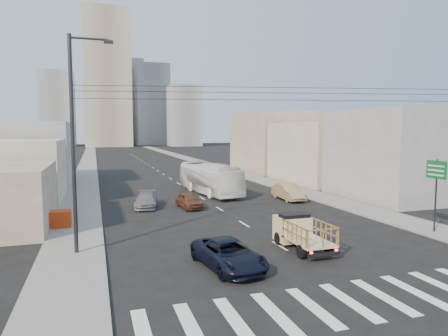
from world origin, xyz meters
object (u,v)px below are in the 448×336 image
city_bus (209,178)px  sedan_grey (146,200)px  sedan_brown (189,200)px  green_sign (436,178)px  flatbed_pickup (301,230)px  crate_stack (58,219)px  navy_pickup (228,254)px  sedan_tan (288,192)px  streetlamp_left (75,139)px

city_bus → sedan_grey: size_ratio=2.60×
sedan_brown → green_sign: (13.65, -13.79, 3.07)m
flatbed_pickup → crate_stack: bearing=145.1°
navy_pickup → sedan_tan: sedan_tan is taller
green_sign → streetlamp_left: streetlamp_left is taller
navy_pickup → city_bus: size_ratio=0.43×
navy_pickup → sedan_brown: bearing=75.6°
sedan_brown → streetlamp_left: (-8.90, -11.29, 5.76)m
navy_pickup → sedan_tan: bearing=46.3°
streetlamp_left → navy_pickup: bearing=-33.0°
navy_pickup → sedan_tan: 20.91m
sedan_grey → crate_stack: 9.11m
sedan_grey → crate_stack: bearing=-129.2°
sedan_tan → crate_stack: bearing=-163.4°
green_sign → city_bus: bearing=114.3°
city_bus → flatbed_pickup: bearing=-98.7°
city_bus → sedan_tan: (6.38, -6.41, -0.87)m
sedan_brown → crate_stack: 11.43m
flatbed_pickup → sedan_grey: 17.16m
navy_pickup → sedan_grey: size_ratio=1.10×
flatbed_pickup → sedan_grey: size_ratio=0.96×
city_bus → streetlamp_left: 23.30m
streetlamp_left → crate_stack: bearing=103.3°
navy_pickup → green_sign: (15.33, 2.19, 3.04)m
sedan_tan → streetlamp_left: size_ratio=0.40×
navy_pickup → streetlamp_left: (-7.23, 4.69, 5.73)m
sedan_tan → sedan_grey: size_ratio=1.05×
flatbed_pickup → sedan_tan: size_ratio=0.91×
sedan_tan → green_sign: green_sign is taller
flatbed_pickup → city_bus: size_ratio=0.37×
flatbed_pickup → sedan_brown: (-3.40, 14.20, -0.42)m
sedan_tan → crate_stack: sedan_tan is taller
navy_pickup → streetlamp_left: size_ratio=0.42×
sedan_brown → streetlamp_left: 15.49m
navy_pickup → city_bus: 24.17m
green_sign → streetlamp_left: bearing=173.7°
sedan_brown → sedan_tan: bearing=-0.7°
streetlamp_left → crate_stack: size_ratio=6.67×
sedan_brown → streetlamp_left: size_ratio=0.33×
city_bus → green_sign: green_sign is taller
flatbed_pickup → sedan_brown: size_ratio=1.11×
sedan_tan → crate_stack: 21.67m
sedan_tan → streetlamp_left: bearing=-145.7°
sedan_brown → streetlamp_left: bearing=-134.8°
flatbed_pickup → navy_pickup: (-5.08, -1.78, -0.39)m
sedan_brown → sedan_tan: size_ratio=0.82×
sedan_brown → green_sign: size_ratio=0.80×
city_bus → sedan_tan: city_bus is taller
city_bus → streetlamp_left: bearing=-131.6°
flatbed_pickup → sedan_brown: flatbed_pickup is taller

